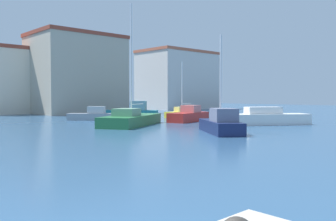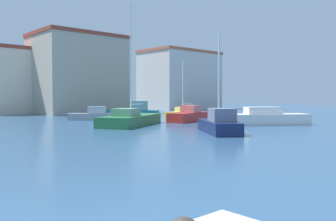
{
  "view_description": "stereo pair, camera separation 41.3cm",
  "coord_description": "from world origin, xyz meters",
  "px_view_note": "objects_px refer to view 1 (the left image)",
  "views": [
    {
      "loc": [
        -1.59,
        -3.71,
        2.49
      ],
      "look_at": [
        21.92,
        21.59,
        1.08
      ],
      "focal_mm": 38.15,
      "sensor_mm": 36.0,
      "label": 1
    },
    {
      "loc": [
        -1.28,
        -3.99,
        2.49
      ],
      "look_at": [
        21.92,
        21.59,
        1.08
      ],
      "focal_mm": 38.15,
      "sensor_mm": 36.0,
      "label": 2
    }
  ],
  "objects_px": {
    "motorboat_white_far_right": "(264,118)",
    "sailboat_navy_distant_north": "(221,124)",
    "motorboat_red_far_left": "(189,116)",
    "sailboat_green_inner_mooring": "(131,119)",
    "motorboat_grey_near_pier": "(93,115)",
    "sailboat_yellow_outer_mooring": "(182,113)",
    "motorboat_teal_distant_east": "(133,111)"
  },
  "relations": [
    {
      "from": "sailboat_yellow_outer_mooring",
      "to": "motorboat_grey_near_pier",
      "type": "bearing_deg",
      "value": 163.28
    },
    {
      "from": "sailboat_yellow_outer_mooring",
      "to": "motorboat_white_far_right",
      "type": "height_order",
      "value": "sailboat_yellow_outer_mooring"
    },
    {
      "from": "sailboat_navy_distant_north",
      "to": "motorboat_red_far_left",
      "type": "bearing_deg",
      "value": 54.92
    },
    {
      "from": "motorboat_white_far_right",
      "to": "motorboat_red_far_left",
      "type": "bearing_deg",
      "value": 104.17
    },
    {
      "from": "motorboat_white_far_right",
      "to": "motorboat_teal_distant_east",
      "type": "distance_m",
      "value": 18.12
    },
    {
      "from": "motorboat_red_far_left",
      "to": "sailboat_green_inner_mooring",
      "type": "xyz_separation_m",
      "value": [
        -7.04,
        0.05,
        -0.03
      ]
    },
    {
      "from": "motorboat_grey_near_pier",
      "to": "motorboat_teal_distant_east",
      "type": "relative_size",
      "value": 0.74
    },
    {
      "from": "sailboat_yellow_outer_mooring",
      "to": "motorboat_red_far_left",
      "type": "height_order",
      "value": "sailboat_yellow_outer_mooring"
    },
    {
      "from": "motorboat_white_far_right",
      "to": "sailboat_navy_distant_north",
      "type": "bearing_deg",
      "value": -167.11
    },
    {
      "from": "motorboat_red_far_left",
      "to": "sailboat_navy_distant_north",
      "type": "bearing_deg",
      "value": -125.08
    },
    {
      "from": "motorboat_teal_distant_east",
      "to": "sailboat_yellow_outer_mooring",
      "type": "bearing_deg",
      "value": -64.62
    },
    {
      "from": "sailboat_yellow_outer_mooring",
      "to": "motorboat_red_far_left",
      "type": "distance_m",
      "value": 6.68
    },
    {
      "from": "motorboat_red_far_left",
      "to": "sailboat_yellow_outer_mooring",
      "type": "bearing_deg",
      "value": 50.89
    },
    {
      "from": "sailboat_navy_distant_north",
      "to": "motorboat_teal_distant_east",
      "type": "height_order",
      "value": "sailboat_navy_distant_north"
    },
    {
      "from": "motorboat_white_far_right",
      "to": "motorboat_teal_distant_east",
      "type": "bearing_deg",
      "value": 91.04
    },
    {
      "from": "motorboat_teal_distant_east",
      "to": "sailboat_green_inner_mooring",
      "type": "height_order",
      "value": "sailboat_green_inner_mooring"
    },
    {
      "from": "motorboat_grey_near_pier",
      "to": "sailboat_yellow_outer_mooring",
      "type": "relative_size",
      "value": 0.7
    },
    {
      "from": "sailboat_green_inner_mooring",
      "to": "motorboat_grey_near_pier",
      "type": "bearing_deg",
      "value": 81.45
    },
    {
      "from": "motorboat_white_far_right",
      "to": "sailboat_green_inner_mooring",
      "type": "height_order",
      "value": "sailboat_green_inner_mooring"
    },
    {
      "from": "motorboat_grey_near_pier",
      "to": "motorboat_red_far_left",
      "type": "distance_m",
      "value": 10.05
    },
    {
      "from": "motorboat_grey_near_pier",
      "to": "motorboat_teal_distant_east",
      "type": "xyz_separation_m",
      "value": [
        7.3,
        2.74,
        0.13
      ]
    },
    {
      "from": "sailboat_yellow_outer_mooring",
      "to": "motorboat_white_far_right",
      "type": "bearing_deg",
      "value": -100.97
    },
    {
      "from": "motorboat_teal_distant_east",
      "to": "sailboat_green_inner_mooring",
      "type": "xyz_separation_m",
      "value": [
        -8.52,
        -10.88,
        -0.08
      ]
    },
    {
      "from": "motorboat_red_far_left",
      "to": "motorboat_white_far_right",
      "type": "relative_size",
      "value": 0.72
    },
    {
      "from": "motorboat_grey_near_pier",
      "to": "sailboat_green_inner_mooring",
      "type": "distance_m",
      "value": 8.24
    },
    {
      "from": "motorboat_red_far_left",
      "to": "motorboat_grey_near_pier",
      "type": "bearing_deg",
      "value": 125.35
    },
    {
      "from": "sailboat_navy_distant_north",
      "to": "sailboat_green_inner_mooring",
      "type": "relative_size",
      "value": 0.64
    },
    {
      "from": "motorboat_grey_near_pier",
      "to": "motorboat_red_far_left",
      "type": "height_order",
      "value": "motorboat_red_far_left"
    },
    {
      "from": "motorboat_teal_distant_east",
      "to": "motorboat_red_far_left",
      "type": "bearing_deg",
      "value": -97.74
    },
    {
      "from": "motorboat_grey_near_pier",
      "to": "motorboat_red_far_left",
      "type": "relative_size",
      "value": 0.81
    },
    {
      "from": "sailboat_navy_distant_north",
      "to": "motorboat_white_far_right",
      "type": "relative_size",
      "value": 0.86
    },
    {
      "from": "sailboat_navy_distant_north",
      "to": "sailboat_green_inner_mooring",
      "type": "height_order",
      "value": "sailboat_green_inner_mooring"
    }
  ]
}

